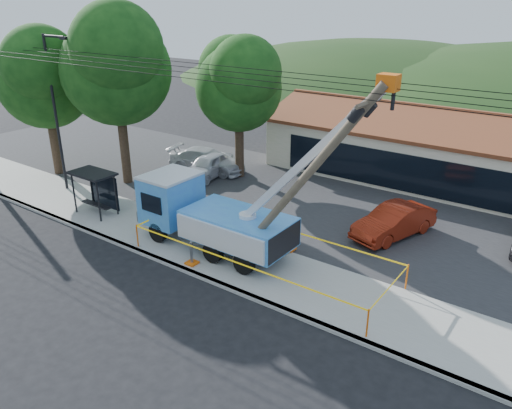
{
  "coord_description": "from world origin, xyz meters",
  "views": [
    {
      "loc": [
        11.7,
        -11.14,
        10.83
      ],
      "look_at": [
        0.06,
        5.0,
        2.52
      ],
      "focal_mm": 35.0,
      "sensor_mm": 36.0,
      "label": 1
    }
  ],
  "objects_px": {
    "bus_shelter": "(96,183)",
    "car_white": "(208,173)",
    "utility_truck": "(211,214)",
    "leaning_pole": "(304,179)",
    "car_silver": "(208,178)",
    "car_red": "(392,237)"
  },
  "relations": [
    {
      "from": "car_red",
      "to": "car_silver",
      "type": "bearing_deg",
      "value": -167.82
    },
    {
      "from": "leaning_pole",
      "to": "car_silver",
      "type": "height_order",
      "value": "leaning_pole"
    },
    {
      "from": "utility_truck",
      "to": "bus_shelter",
      "type": "bearing_deg",
      "value": -176.0
    },
    {
      "from": "bus_shelter",
      "to": "car_white",
      "type": "xyz_separation_m",
      "value": [
        0.13,
        8.66,
        -1.83
      ]
    },
    {
      "from": "utility_truck",
      "to": "car_white",
      "type": "distance_m",
      "value": 11.09
    },
    {
      "from": "bus_shelter",
      "to": "car_white",
      "type": "height_order",
      "value": "bus_shelter"
    },
    {
      "from": "bus_shelter",
      "to": "car_silver",
      "type": "xyz_separation_m",
      "value": [
        0.91,
        7.83,
        -1.83
      ]
    },
    {
      "from": "bus_shelter",
      "to": "car_red",
      "type": "xyz_separation_m",
      "value": [
        13.79,
        6.55,
        -1.83
      ]
    },
    {
      "from": "leaning_pole",
      "to": "car_white",
      "type": "xyz_separation_m",
      "value": [
        -12.36,
        8.62,
        -4.66
      ]
    },
    {
      "from": "bus_shelter",
      "to": "car_red",
      "type": "distance_m",
      "value": 15.38
    },
    {
      "from": "utility_truck",
      "to": "car_red",
      "type": "relative_size",
      "value": 2.55
    },
    {
      "from": "utility_truck",
      "to": "car_silver",
      "type": "height_order",
      "value": "utility_truck"
    },
    {
      "from": "car_silver",
      "to": "car_red",
      "type": "relative_size",
      "value": 0.95
    },
    {
      "from": "leaning_pole",
      "to": "bus_shelter",
      "type": "relative_size",
      "value": 3.5
    },
    {
      "from": "car_white",
      "to": "car_red",
      "type": "bearing_deg",
      "value": -111.13
    },
    {
      "from": "car_silver",
      "to": "utility_truck",
      "type": "bearing_deg",
      "value": -56.1
    },
    {
      "from": "leaning_pole",
      "to": "car_white",
      "type": "relative_size",
      "value": 1.61
    },
    {
      "from": "leaning_pole",
      "to": "car_silver",
      "type": "xyz_separation_m",
      "value": [
        -11.59,
        7.79,
        -4.66
      ]
    },
    {
      "from": "utility_truck",
      "to": "leaning_pole",
      "type": "relative_size",
      "value": 1.4
    },
    {
      "from": "car_silver",
      "to": "car_red",
      "type": "xyz_separation_m",
      "value": [
        12.89,
        -1.28,
        0.0
      ]
    },
    {
      "from": "leaning_pole",
      "to": "car_silver",
      "type": "bearing_deg",
      "value": 146.09
    },
    {
      "from": "bus_shelter",
      "to": "car_silver",
      "type": "relative_size",
      "value": 0.55
    }
  ]
}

